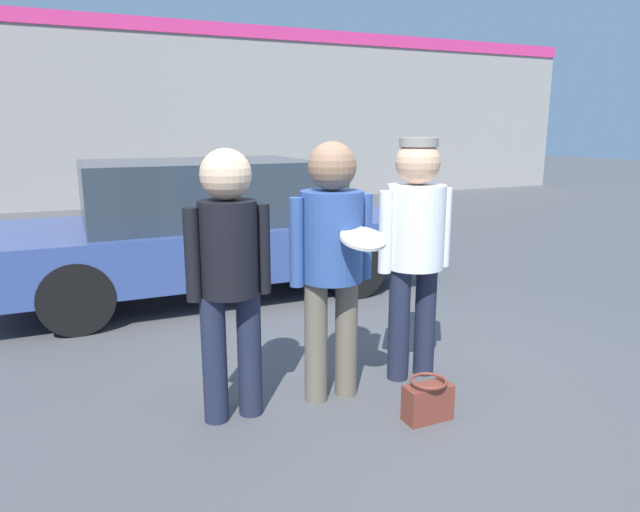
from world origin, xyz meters
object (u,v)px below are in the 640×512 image
at_px(person_left, 229,264).
at_px(shrub, 332,181).
at_px(person_right, 415,236).
at_px(person_middle_with_frisbee, 332,248).
at_px(parked_car_near, 205,228).
at_px(handbag, 428,400).

relative_size(person_left, shrub, 1.82).
relative_size(person_right, shrub, 1.87).
xyz_separation_m(person_left, shrub, (5.34, 9.90, -0.52)).
distance_m(person_left, person_right, 1.34).
bearing_deg(person_middle_with_frisbee, person_right, 5.88).
bearing_deg(parked_car_near, handbag, -79.99).
bearing_deg(handbag, person_left, 153.99).
distance_m(shrub, handbag, 11.27).
relative_size(person_middle_with_frisbee, handbag, 5.62).
height_order(person_left, shrub, person_left).
distance_m(parked_car_near, handbag, 3.45).
relative_size(person_right, handbag, 5.67).
bearing_deg(person_left, handbag, -26.01).
relative_size(person_left, person_middle_with_frisbee, 0.98).
bearing_deg(shrub, person_left, -118.35).
xyz_separation_m(shrub, handbag, (-4.26, -10.43, -0.33)).
bearing_deg(parked_car_near, person_left, -99.85).
bearing_deg(person_right, person_middle_with_frisbee, -174.12).
xyz_separation_m(person_left, handbag, (1.08, -0.53, -0.85)).
relative_size(parked_car_near, handbag, 14.62).
relative_size(person_right, parked_car_near, 0.39).
relative_size(person_middle_with_frisbee, shrub, 1.85).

